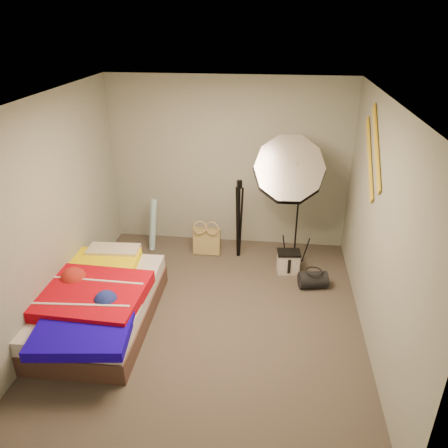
# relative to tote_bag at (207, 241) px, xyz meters

# --- Properties ---
(floor) EXTENTS (4.00, 4.00, 0.00)m
(floor) POSITION_rel_tote_bag_xyz_m (0.27, -1.54, -0.20)
(floor) COLOR #4C4339
(floor) RESTS_ON ground
(ceiling) EXTENTS (4.00, 4.00, 0.00)m
(ceiling) POSITION_rel_tote_bag_xyz_m (0.27, -1.54, 2.30)
(ceiling) COLOR silver
(ceiling) RESTS_ON wall_back
(wall_back) EXTENTS (3.50, 0.00, 3.50)m
(wall_back) POSITION_rel_tote_bag_xyz_m (0.27, 0.46, 1.05)
(wall_back) COLOR gray
(wall_back) RESTS_ON floor
(wall_front) EXTENTS (3.50, 0.00, 3.50)m
(wall_front) POSITION_rel_tote_bag_xyz_m (0.27, -3.54, 1.05)
(wall_front) COLOR gray
(wall_front) RESTS_ON floor
(wall_left) EXTENTS (0.00, 4.00, 4.00)m
(wall_left) POSITION_rel_tote_bag_xyz_m (-1.48, -1.54, 1.05)
(wall_left) COLOR gray
(wall_left) RESTS_ON floor
(wall_right) EXTENTS (0.00, 4.00, 4.00)m
(wall_right) POSITION_rel_tote_bag_xyz_m (2.02, -1.54, 1.05)
(wall_right) COLOR gray
(wall_right) RESTS_ON floor
(tote_bag) EXTENTS (0.40, 0.18, 0.41)m
(tote_bag) POSITION_rel_tote_bag_xyz_m (0.00, 0.00, 0.00)
(tote_bag) COLOR tan
(tote_bag) RESTS_ON floor
(wrapping_roll) EXTENTS (0.17, 0.24, 0.79)m
(wrapping_roll) POSITION_rel_tote_bag_xyz_m (-0.82, 0.05, 0.19)
(wrapping_roll) COLOR #51A9BF
(wrapping_roll) RESTS_ON floor
(camera_case) EXTENTS (0.31, 0.24, 0.29)m
(camera_case) POSITION_rel_tote_bag_xyz_m (1.19, -0.39, -0.05)
(camera_case) COLOR beige
(camera_case) RESTS_ON floor
(duffel_bag) EXTENTS (0.40, 0.29, 0.22)m
(duffel_bag) POSITION_rel_tote_bag_xyz_m (1.51, -0.73, -0.09)
(duffel_bag) COLOR black
(duffel_bag) RESTS_ON floor
(wall_stripe_upper) EXTENTS (0.02, 0.91, 0.78)m
(wall_stripe_upper) POSITION_rel_tote_bag_xyz_m (2.00, -0.94, 1.75)
(wall_stripe_upper) COLOR gold
(wall_stripe_upper) RESTS_ON wall_right
(wall_stripe_lower) EXTENTS (0.02, 0.91, 0.78)m
(wall_stripe_lower) POSITION_rel_tote_bag_xyz_m (2.00, -0.69, 1.55)
(wall_stripe_lower) COLOR gold
(wall_stripe_lower) RESTS_ON wall_right
(bed) EXTENTS (1.38, 2.06, 0.54)m
(bed) POSITION_rel_tote_bag_xyz_m (-1.03, -1.75, 0.08)
(bed) COLOR #4F342B
(bed) RESTS_ON floor
(photo_umbrella) EXTENTS (1.13, 0.84, 1.96)m
(photo_umbrella) POSITION_rel_tote_bag_xyz_m (1.12, -0.21, 1.21)
(photo_umbrella) COLOR black
(photo_umbrella) RESTS_ON floor
(camera_tripod) EXTENTS (0.08, 0.08, 1.18)m
(camera_tripod) POSITION_rel_tote_bag_xyz_m (0.47, -0.02, 0.48)
(camera_tripod) COLOR black
(camera_tripod) RESTS_ON floor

